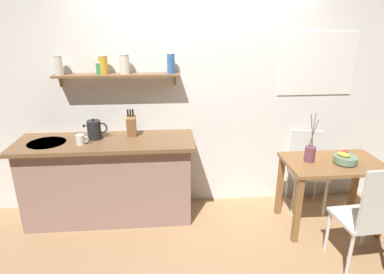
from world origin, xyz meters
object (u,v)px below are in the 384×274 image
dining_table (332,174)px  twig_vase (310,153)px  dining_chair_near (371,214)px  electric_kettle (94,130)px  dining_chair_far (307,165)px  knife_block (131,125)px  fruit_bowl (345,158)px  coffee_mug_by_sink (81,140)px

dining_table → twig_vase: (-0.25, 0.03, 0.22)m
dining_table → dining_chair_near: 0.67m
twig_vase → electric_kettle: (-2.18, 0.37, 0.19)m
dining_chair_far → knife_block: bearing=-179.8°
dining_chair_near → twig_vase: size_ratio=1.97×
dining_chair_near → dining_chair_far: size_ratio=1.14×
dining_chair_near → electric_kettle: 2.71m
dining_table → electric_kettle: electric_kettle is taller
dining_table → twig_vase: bearing=173.3°
fruit_bowl → electric_kettle: 2.56m
twig_vase → knife_block: (-1.81, 0.41, 0.22)m
dining_chair_far → twig_vase: size_ratio=1.72×
knife_block → electric_kettle: bearing=-173.0°
electric_kettle → dining_chair_near: bearing=-23.5°
dining_chair_near → dining_chair_far: dining_chair_near is taller
dining_chair_near → fruit_bowl: dining_chair_near is taller
dining_chair_near → electric_kettle: bearing=156.5°
dining_chair_far → fruit_bowl: 0.60m
dining_table → fruit_bowl: fruit_bowl is taller
fruit_bowl → dining_table: bearing=150.9°
dining_table → dining_chair_near: dining_chair_near is taller
fruit_bowl → dining_chair_near: bearing=-96.7°
dining_table → coffee_mug_by_sink: (-2.54, 0.23, 0.37)m
dining_table → coffee_mug_by_sink: size_ratio=7.80×
fruit_bowl → electric_kettle: size_ratio=0.92×
dining_table → twig_vase: size_ratio=1.91×
dining_chair_near → knife_block: (-2.07, 1.11, 0.49)m
fruit_bowl → dining_chair_far: bearing=106.2°
fruit_bowl → coffee_mug_by_sink: size_ratio=1.80×
knife_block → fruit_bowl: bearing=-12.9°
twig_vase → knife_block: 1.87m
dining_chair_near → dining_table: bearing=91.0°
dining_chair_far → twig_vase: 0.57m
dining_chair_far → knife_block: knife_block is taller
dining_chair_near → twig_vase: bearing=110.6°
electric_kettle → dining_chair_far: bearing=1.3°
dining_chair_near → dining_chair_far: 1.12m
coffee_mug_by_sink → twig_vase: bearing=-5.1°
dining_chair_near → fruit_bowl: bearing=83.3°
fruit_bowl → coffee_mug_by_sink: 2.65m
electric_kettle → coffee_mug_by_sink: bearing=-123.7°
twig_vase → coffee_mug_by_sink: (-2.29, 0.21, 0.15)m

